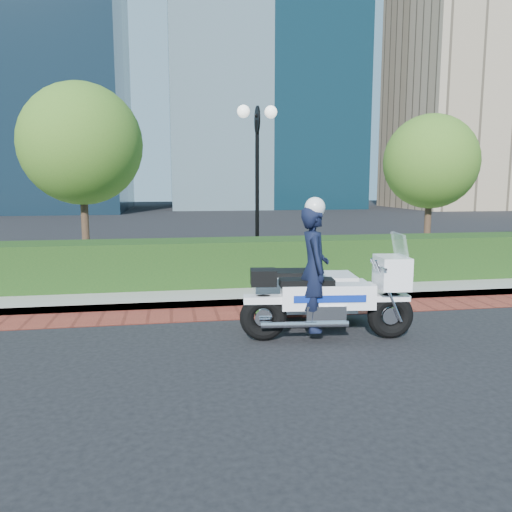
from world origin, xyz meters
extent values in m
plane|color=black|center=(0.00, 0.00, 0.00)|extent=(120.00, 120.00, 0.00)
cube|color=maroon|center=(0.00, 1.50, 0.01)|extent=(60.00, 1.00, 0.01)
cube|color=gray|center=(0.00, 6.00, 0.07)|extent=(60.00, 8.00, 0.15)
cube|color=black|center=(0.00, 3.60, 0.65)|extent=(18.00, 1.20, 1.00)
cylinder|color=black|center=(1.00, 5.20, 0.30)|extent=(0.30, 0.30, 0.30)
cylinder|color=black|center=(1.00, 5.20, 2.15)|extent=(0.10, 0.10, 3.70)
cylinder|color=black|center=(1.00, 5.20, 4.00)|extent=(0.04, 0.70, 0.70)
sphere|color=white|center=(0.65, 5.20, 4.20)|extent=(0.32, 0.32, 0.32)
sphere|color=white|center=(1.35, 5.20, 4.20)|extent=(0.32, 0.32, 0.32)
cylinder|color=#332319|center=(-3.50, 6.50, 1.23)|extent=(0.20, 0.20, 2.17)
sphere|color=#305D17|center=(-3.50, 6.50, 3.44)|extent=(3.20, 3.20, 3.20)
cylinder|color=#332319|center=(6.50, 6.50, 1.11)|extent=(0.20, 0.20, 1.92)
sphere|color=#305D17|center=(6.50, 6.50, 3.05)|extent=(2.80, 2.80, 2.80)
cube|color=gray|center=(28.00, 38.00, 14.00)|extent=(14.00, 12.00, 28.00)
torus|color=black|center=(0.15, -0.21, 0.37)|extent=(0.75, 0.30, 0.73)
torus|color=black|center=(2.13, -0.43, 0.37)|extent=(0.75, 0.30, 0.73)
cube|color=white|center=(1.14, -0.32, 0.69)|extent=(1.47, 0.51, 0.38)
cube|color=silver|center=(1.09, -0.32, 0.42)|extent=(0.65, 0.51, 0.31)
cube|color=white|center=(2.13, -0.43, 1.05)|extent=(0.51, 0.65, 0.50)
cube|color=silver|center=(2.24, -0.44, 1.44)|extent=(0.20, 0.57, 0.44)
cube|color=black|center=(0.81, -0.28, 0.91)|extent=(0.86, 0.42, 0.11)
cube|color=black|center=(0.15, -0.21, 1.00)|extent=(0.42, 0.40, 0.24)
cube|color=white|center=(1.03, 0.64, 0.55)|extent=(1.79, 0.96, 0.61)
cube|color=black|center=(0.92, 0.65, 0.89)|extent=(0.83, 0.64, 0.09)
torus|color=black|center=(0.97, 1.18, 0.28)|extent=(0.57, 0.24, 0.55)
imported|color=black|center=(0.92, -0.30, 1.12)|extent=(0.53, 0.74, 1.91)
sphere|color=white|center=(0.92, -0.30, 2.06)|extent=(0.31, 0.31, 0.31)
camera|label=1|loc=(-1.23, -7.55, 2.42)|focal=35.00mm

